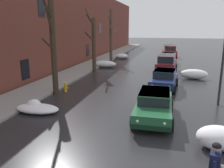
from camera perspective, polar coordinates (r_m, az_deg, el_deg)
left_sidewalk_slab at (r=25.44m, az=-7.98°, el=3.34°), size 3.07×80.00×0.14m
brick_townhouse_facade at (r=25.88m, az=-12.66°, el=14.07°), size 0.63×80.00×9.80m
snow_bank_near_corner_left at (r=35.05m, az=2.39°, el=6.77°), size 1.90×1.39×0.75m
snow_bank_along_left_kerb at (r=10.11m, az=24.42°, el=-11.92°), size 1.68×1.30×0.89m
snow_bank_mid_block_left at (r=13.63m, az=-17.88°, el=-5.56°), size 2.49×1.28×0.67m
snow_bank_near_corner_right at (r=22.50m, az=19.32°, el=2.26°), size 2.46×1.08×0.88m
snow_bank_along_right_kerb at (r=27.36m, az=-1.60°, el=4.86°), size 2.70×1.16×0.79m
bare_tree_second_along_sidewalk at (r=16.43m, az=-14.21°, el=8.89°), size 0.72×1.97×7.04m
bare_tree_mid_block at (r=24.49m, az=-4.56°, el=10.04°), size 1.42×2.77×6.48m
bare_tree_far_down_block at (r=31.32m, az=-0.25°, el=11.76°), size 0.62×3.76×6.87m
sedan_green_approaching_near_lane at (r=12.20m, az=10.22°, el=-4.85°), size 2.00×4.46×1.42m
sedan_darkblue_parked_kerbside_close at (r=18.30m, az=12.60°, el=1.26°), size 2.22×4.27×1.42m
suv_maroon_parked_kerbside_mid at (r=24.95m, az=13.16°, el=5.05°), size 2.25×4.81×1.82m
sedan_silver_parked_far_down_block at (r=30.51m, az=13.49°, el=6.11°), size 2.10×4.49×1.42m
suv_red_queued_behind_truck at (r=38.12m, az=13.81°, el=7.90°), size 2.42×4.64×1.82m
sedan_grey_at_far_intersection at (r=44.70m, az=13.74°, el=8.40°), size 2.05×4.04×1.42m
pedestrian_with_coffee at (r=6.95m, az=23.64°, el=-18.34°), size 0.37×0.64×1.76m
fire_hydrant at (r=17.30m, az=-11.26°, el=-0.73°), size 0.42×0.22×0.71m
street_lamp_post at (r=15.02m, az=25.58°, el=6.76°), size 0.44×0.24×5.54m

